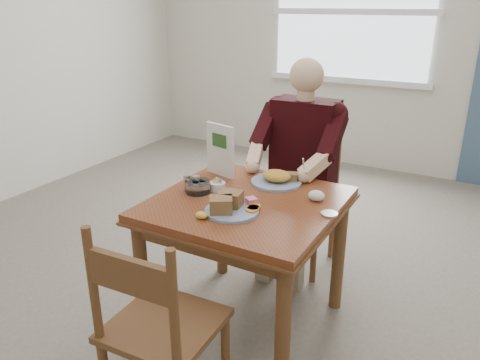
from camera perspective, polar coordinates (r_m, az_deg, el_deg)
The scene contains 16 objects.
floor at distance 2.76m, azimuth 0.73°, elevation -16.86°, with size 6.00×6.00×0.00m, color #635B50.
wall_back at distance 5.04m, azimuth 17.95°, elevation 16.63°, with size 5.50×5.50×0.00m, color beige.
lemon_wedge at distance 2.18m, azimuth -4.69°, elevation -4.30°, with size 0.06×0.04×0.03m, color yellow.
napkin at distance 2.39m, azimuth 9.30°, elevation -1.89°, with size 0.08×0.07×0.05m, color white.
metal_dish at distance 2.26m, azimuth 10.83°, elevation -4.07°, with size 0.08×0.08×0.01m, color silver.
window at distance 5.10m, azimuth 13.50°, elevation 19.34°, with size 1.72×0.04×1.42m.
table at distance 2.43m, azimuth 0.79°, elevation -4.86°, with size 0.92×0.92×0.75m.
chair_far at distance 3.16m, azimuth 7.66°, elevation -1.93°, with size 0.42×0.42×0.95m.
chair_near at distance 1.97m, azimuth -9.98°, elevation -17.46°, with size 0.44×0.44×0.95m.
diner at distance 2.96m, azimuth 7.32°, elevation 3.41°, with size 0.53×0.56×1.39m.
near_plate at distance 2.24m, azimuth -1.24°, elevation -3.12°, with size 0.34×0.34×0.09m.
far_plate at distance 2.59m, azimuth 4.58°, elevation 0.18°, with size 0.36×0.36×0.08m.
caddy at distance 2.50m, azimuth -2.77°, elevation -0.76°, with size 0.10×0.10×0.06m.
shakers at distance 2.49m, azimuth -5.89°, elevation -0.40°, with size 0.10×0.06×0.09m.
creamer at distance 2.47m, azimuth -5.16°, elevation -0.80°, with size 0.14×0.14×0.06m.
menu at distance 2.67m, azimuth -2.43°, elevation 3.69°, with size 0.20×0.06×0.30m.
Camera 1 is at (1.03, -1.93, 1.69)m, focal length 35.00 mm.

